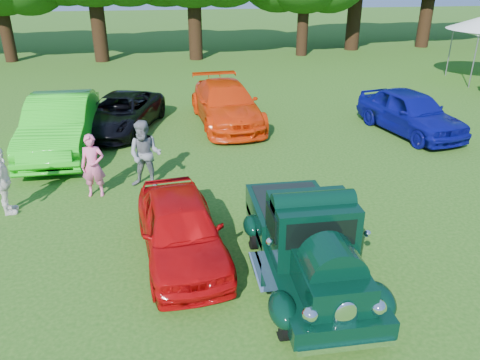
{
  "coord_description": "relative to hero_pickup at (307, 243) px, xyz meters",
  "views": [
    {
      "loc": [
        -2.24,
        -7.25,
        5.26
      ],
      "look_at": [
        -0.87,
        1.75,
        1.1
      ],
      "focal_mm": 35.0,
      "sensor_mm": 36.0,
      "label": 1
    }
  ],
  "objects": [
    {
      "name": "ground",
      "position": [
        -0.03,
        0.33,
        -0.73
      ],
      "size": [
        120.0,
        120.0,
        0.0
      ],
      "primitive_type": "plane",
      "color": "#205313",
      "rests_on": "ground"
    },
    {
      "name": "hero_pickup",
      "position": [
        0.0,
        0.0,
        0.0
      ],
      "size": [
        2.0,
        4.3,
        1.68
      ],
      "color": "black",
      "rests_on": "ground"
    },
    {
      "name": "red_convertible",
      "position": [
        -2.23,
        1.03,
        -0.09
      ],
      "size": [
        1.96,
        3.9,
        1.28
      ],
      "primitive_type": "imported",
      "rotation": [
        0.0,
        0.0,
        0.12
      ],
      "color": "#B70709",
      "rests_on": "ground"
    },
    {
      "name": "back_car_lime",
      "position": [
        -5.64,
        7.47,
        0.12
      ],
      "size": [
        1.86,
        5.18,
        1.7
      ],
      "primitive_type": "imported",
      "rotation": [
        0.0,
        0.0,
        0.01
      ],
      "color": "#22D21C",
      "rests_on": "ground"
    },
    {
      "name": "back_car_black",
      "position": [
        -4.02,
        9.29,
        -0.1
      ],
      "size": [
        3.3,
        4.91,
        1.25
      ],
      "primitive_type": "imported",
      "rotation": [
        0.0,
        0.0,
        -0.3
      ],
      "color": "black",
      "rests_on": "ground"
    },
    {
      "name": "back_car_orange",
      "position": [
        -0.27,
        9.49,
        0.01
      ],
      "size": [
        2.48,
        5.23,
        1.47
      ],
      "primitive_type": "imported",
      "rotation": [
        0.0,
        0.0,
        0.08
      ],
      "color": "#EA3408",
      "rests_on": "ground"
    },
    {
      "name": "back_car_blue",
      "position": [
        5.83,
        7.52,
        0.01
      ],
      "size": [
        2.64,
        4.61,
        1.48
      ],
      "primitive_type": "imported",
      "rotation": [
        0.0,
        0.0,
        0.22
      ],
      "color": "#0A0C78",
      "rests_on": "ground"
    },
    {
      "name": "spectator_pink",
      "position": [
        -4.26,
        4.1,
        0.07
      ],
      "size": [
        0.6,
        0.41,
        1.6
      ],
      "primitive_type": "imported",
      "rotation": [
        0.0,
        0.0,
        -0.05
      ],
      "color": "pink",
      "rests_on": "ground"
    },
    {
      "name": "spectator_grey",
      "position": [
        -2.99,
        4.44,
        0.16
      ],
      "size": [
        1.01,
        0.88,
        1.78
      ],
      "primitive_type": "imported",
      "rotation": [
        0.0,
        0.0,
        -0.26
      ],
      "color": "gray",
      "rests_on": "ground"
    },
    {
      "name": "spectator_white",
      "position": [
        -6.17,
        3.44,
        0.09
      ],
      "size": [
        0.58,
        1.02,
        1.63
      ],
      "primitive_type": "imported",
      "rotation": [
        0.0,
        0.0,
        1.77
      ],
      "color": "white",
      "rests_on": "ground"
    }
  ]
}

